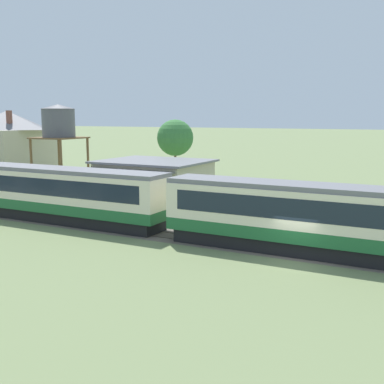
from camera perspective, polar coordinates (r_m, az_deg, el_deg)
name	(u,v)px	position (r m, az deg, el deg)	size (l,w,h in m)	color
ground_plane	(294,260)	(28.87, 11.96, -7.94)	(600.00, 600.00, 0.00)	#707F51
passenger_train	(173,203)	(33.34, -2.26, -1.27)	(89.60, 3.14, 4.29)	#1E6033
railway_track	(199,239)	(32.89, 0.89, -5.64)	(141.66, 3.60, 0.04)	#665B51
station_building	(154,180)	(47.80, -4.49, 1.40)	(10.32, 9.68, 4.01)	#BCB293
station_house_grey_roof	(9,142)	(72.27, -20.90, 5.51)	(10.11, 10.72, 9.08)	#BCB293
water_tower	(59,123)	(56.80, -15.54, 7.86)	(4.93, 4.93, 9.64)	brown
yard_tree_0	(175,138)	(58.74, -2.00, 6.43)	(4.41, 4.41, 7.94)	brown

